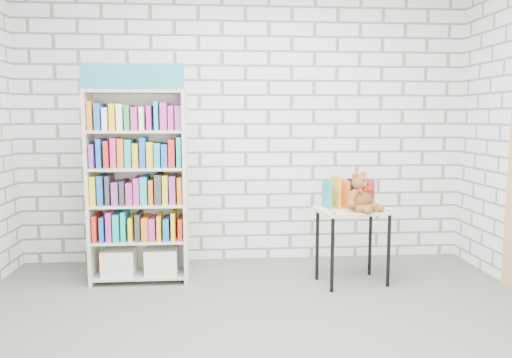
{
  "coord_description": "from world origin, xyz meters",
  "views": [
    {
      "loc": [
        -0.29,
        -3.07,
        1.46
      ],
      "look_at": [
        0.02,
        0.95,
        0.97
      ],
      "focal_mm": 35.0,
      "sensor_mm": 36.0,
      "label": 1
    }
  ],
  "objects": [
    {
      "name": "bookshelf",
      "position": [
        -0.99,
        1.36,
        0.87
      ],
      "size": [
        0.85,
        0.33,
        1.91
      ],
      "color": "beige",
      "rests_on": "ground"
    },
    {
      "name": "table_books",
      "position": [
        0.87,
        1.24,
        0.8
      ],
      "size": [
        0.46,
        0.27,
        0.26
      ],
      "color": "teal",
      "rests_on": "display_table"
    },
    {
      "name": "display_table",
      "position": [
        0.89,
        1.14,
        0.58
      ],
      "size": [
        0.69,
        0.54,
        0.67
      ],
      "color": "#D8BF81",
      "rests_on": "ground"
    },
    {
      "name": "teddy_bear",
      "position": [
        0.93,
        1.05,
        0.8
      ],
      "size": [
        0.32,
        0.31,
        0.33
      ],
      "color": "brown",
      "rests_on": "display_table"
    },
    {
      "name": "ground",
      "position": [
        0.0,
        0.0,
        0.0
      ],
      "size": [
        4.5,
        4.5,
        0.0
      ],
      "primitive_type": "plane",
      "color": "#4F594B",
      "rests_on": "ground"
    },
    {
      "name": "room_shell",
      "position": [
        0.0,
        0.0,
        1.78
      ],
      "size": [
        4.52,
        4.02,
        2.81
      ],
      "color": "silver",
      "rests_on": "ground"
    }
  ]
}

